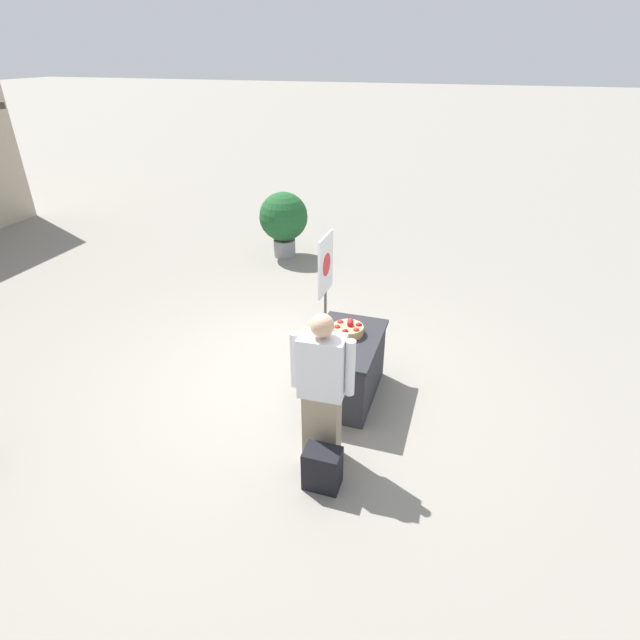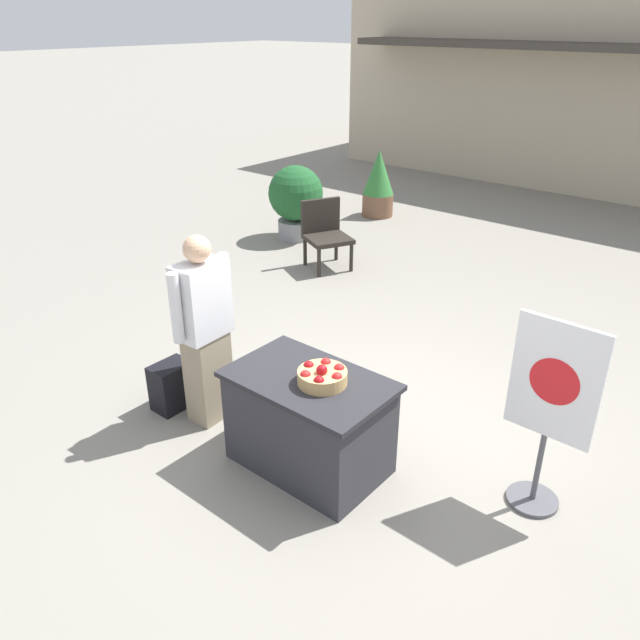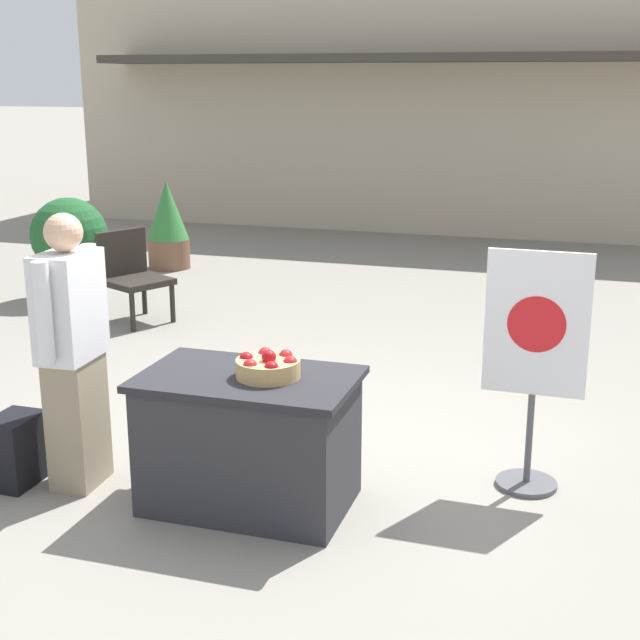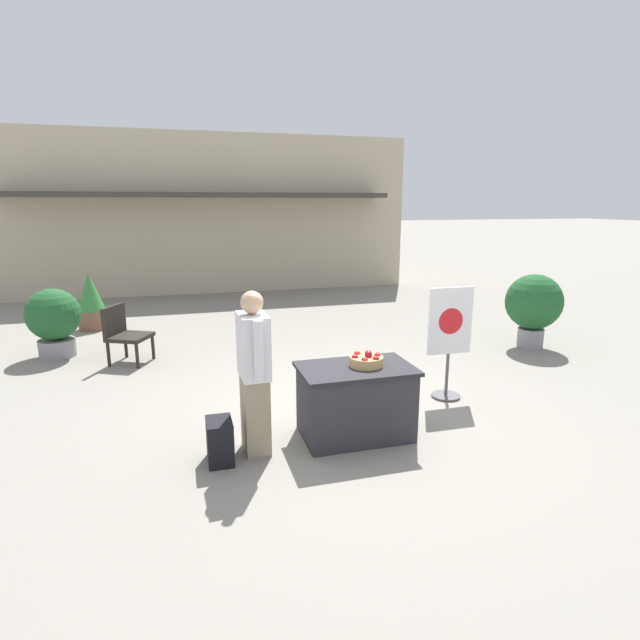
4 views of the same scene
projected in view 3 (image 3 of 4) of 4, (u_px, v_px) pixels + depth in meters
ground_plane at (300, 457)px, 5.68m from camera, size 120.00×120.00×0.00m
storefront_building at (441, 91)px, 15.17m from camera, size 11.31×5.20×4.21m
display_table at (249, 440)px, 4.96m from camera, size 1.19×0.74×0.77m
apple_basket at (268, 367)px, 4.83m from camera, size 0.35×0.35×0.16m
person_visitor at (72, 351)px, 5.11m from camera, size 0.28×0.61×1.62m
backpack at (15, 450)px, 5.27m from camera, size 0.24×0.34×0.42m
poster_board at (534, 361)px, 5.08m from camera, size 0.58×0.36×1.42m
patio_chair at (131, 272)px, 8.74m from camera, size 0.74×0.74×0.89m
potted_plant_near_left at (168, 225)px, 11.17m from camera, size 0.52×0.52×1.10m
potted_plant_far_right at (70, 242)px, 9.61m from camera, size 0.82×0.82×1.10m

